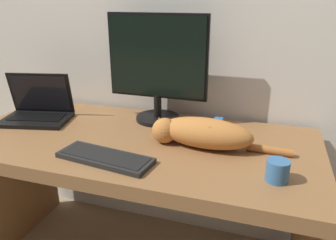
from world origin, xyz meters
TOP-DOWN VIEW (x-y plane):
  - wall_back at (0.00, 0.83)m, footprint 6.40×0.06m
  - desk at (0.00, 0.38)m, footprint 1.64×0.77m
  - monitor at (0.01, 0.64)m, footprint 0.51×0.23m
  - laptop at (-0.59, 0.45)m, footprint 0.38×0.30m
  - external_keyboard at (-0.04, 0.15)m, footprint 0.41×0.19m
  - cat at (0.30, 0.39)m, footprint 0.60×0.19m
  - coffee_mug at (0.62, 0.20)m, footprint 0.08×0.08m
  - small_toy at (0.33, 0.65)m, footprint 0.04×0.04m

SIDE VIEW (x-z plane):
  - desk at x=0.00m, z-range 0.23..0.98m
  - external_keyboard at x=-0.04m, z-range 0.75..0.78m
  - small_toy at x=0.33m, z-range 0.75..0.80m
  - coffee_mug at x=0.62m, z-range 0.75..0.83m
  - laptop at x=-0.59m, z-range 0.68..0.92m
  - cat at x=0.30m, z-range 0.76..0.88m
  - monitor at x=0.01m, z-range 0.76..1.31m
  - wall_back at x=0.00m, z-range 0.00..2.60m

